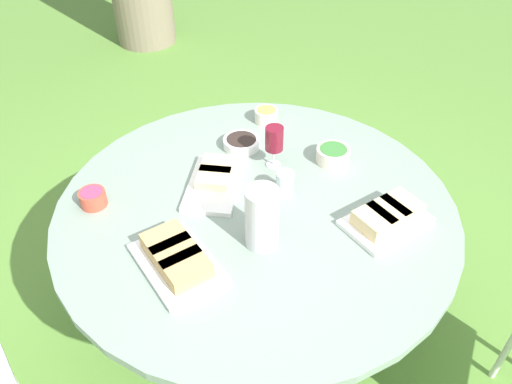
% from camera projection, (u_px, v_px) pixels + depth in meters
% --- Properties ---
extents(ground_plane, '(40.00, 40.00, 0.00)m').
position_uv_depth(ground_plane, '(256.00, 320.00, 2.34)').
color(ground_plane, '#5B8C38').
extents(dining_table, '(1.50, 1.50, 0.73)m').
position_uv_depth(dining_table, '(256.00, 221.00, 1.92)').
color(dining_table, '#4C4C51').
rests_on(dining_table, ground_plane).
extents(water_pitcher, '(0.12, 0.11, 0.23)m').
position_uv_depth(water_pitcher, '(262.00, 218.00, 1.64)').
color(water_pitcher, silver).
rests_on(water_pitcher, dining_table).
extents(wine_glass, '(0.07, 0.07, 0.18)m').
position_uv_depth(wine_glass, '(274.00, 140.00, 1.97)').
color(wine_glass, silver).
rests_on(wine_glass, dining_table).
extents(platter_bread_main, '(0.38, 0.36, 0.06)m').
position_uv_depth(platter_bread_main, '(215.00, 179.00, 1.95)').
color(platter_bread_main, white).
rests_on(platter_bread_main, dining_table).
extents(platter_charcuterie, '(0.33, 0.24, 0.08)m').
position_uv_depth(platter_charcuterie, '(387.00, 217.00, 1.76)').
color(platter_charcuterie, white).
rests_on(platter_charcuterie, dining_table).
extents(platter_sandwich_side, '(0.27, 0.35, 0.08)m').
position_uv_depth(platter_sandwich_side, '(176.00, 258.00, 1.62)').
color(platter_sandwich_side, white).
rests_on(platter_sandwich_side, dining_table).
extents(bowl_fries, '(0.11, 0.11, 0.06)m').
position_uv_depth(bowl_fries, '(266.00, 115.00, 2.29)').
color(bowl_fries, beige).
rests_on(bowl_fries, dining_table).
extents(bowl_salad, '(0.14, 0.14, 0.06)m').
position_uv_depth(bowl_salad, '(333.00, 154.00, 2.05)').
color(bowl_salad, beige).
rests_on(bowl_salad, dining_table).
extents(bowl_olives, '(0.16, 0.16, 0.04)m').
position_uv_depth(bowl_olives, '(241.00, 143.00, 2.14)').
color(bowl_olives, white).
rests_on(bowl_olives, dining_table).
extents(bowl_dip_red, '(0.10, 0.10, 0.06)m').
position_uv_depth(bowl_dip_red, '(93.00, 197.00, 1.85)').
color(bowl_dip_red, '#B74733').
rests_on(bowl_dip_red, dining_table).
extents(cup_water_near, '(0.07, 0.07, 0.10)m').
position_uv_depth(cup_water_near, '(285.00, 184.00, 1.88)').
color(cup_water_near, silver).
rests_on(cup_water_near, dining_table).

